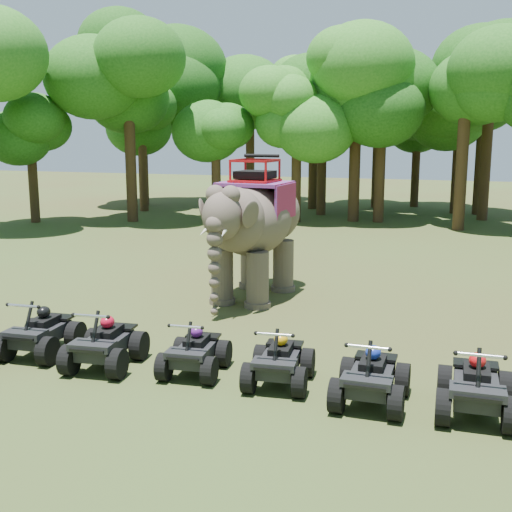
# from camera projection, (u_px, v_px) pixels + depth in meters

# --- Properties ---
(ground) EXTENTS (110.00, 110.00, 0.00)m
(ground) POSITION_uv_depth(u_px,v_px,m) (239.00, 350.00, 14.18)
(ground) COLOR #47381E
(ground) RESTS_ON ground
(elephant) EXTENTS (2.47, 5.01, 4.09)m
(elephant) POSITION_uv_depth(u_px,v_px,m) (254.00, 228.00, 18.40)
(elephant) COLOR brown
(elephant) RESTS_ON ground
(atv_0) EXTENTS (1.36, 1.80, 1.27)m
(atv_0) POSITION_uv_depth(u_px,v_px,m) (40.00, 326.00, 13.80)
(atv_0) COLOR black
(atv_0) RESTS_ON ground
(atv_1) EXTENTS (1.44, 1.86, 1.28)m
(atv_1) POSITION_uv_depth(u_px,v_px,m) (105.00, 337.00, 13.05)
(atv_1) COLOR black
(atv_1) RESTS_ON ground
(atv_2) EXTENTS (1.27, 1.65, 1.15)m
(atv_2) POSITION_uv_depth(u_px,v_px,m) (195.00, 345.00, 12.71)
(atv_2) COLOR black
(atv_2) RESTS_ON ground
(atv_3) EXTENTS (1.33, 1.72, 1.19)m
(atv_3) POSITION_uv_depth(u_px,v_px,m) (279.00, 354.00, 12.15)
(atv_3) COLOR black
(atv_3) RESTS_ON ground
(atv_4) EXTENTS (1.25, 1.70, 1.26)m
(atv_4) POSITION_uv_depth(u_px,v_px,m) (371.00, 369.00, 11.28)
(atv_4) COLOR black
(atv_4) RESTS_ON ground
(atv_5) EXTENTS (1.32, 1.78, 1.30)m
(atv_5) POSITION_uv_depth(u_px,v_px,m) (477.00, 379.00, 10.80)
(atv_5) COLOR black
(atv_5) RESTS_ON ground
(tree_0) EXTENTS (6.21, 6.21, 8.87)m
(tree_0) POSITION_uv_depth(u_px,v_px,m) (381.00, 138.00, 33.70)
(tree_0) COLOR #195114
(tree_0) RESTS_ON ground
(tree_1) EXTENTS (6.31, 6.31, 9.01)m
(tree_1) POSITION_uv_depth(u_px,v_px,m) (463.00, 137.00, 30.84)
(tree_1) COLOR #195114
(tree_1) RESTS_ON ground
(tree_24) EXTENTS (4.58, 4.58, 6.54)m
(tree_24) POSITION_uv_depth(u_px,v_px,m) (32.00, 161.00, 33.82)
(tree_24) COLOR #195114
(tree_24) RESTS_ON ground
(tree_25) EXTENTS (6.36, 6.36, 9.09)m
(tree_25) POSITION_uv_depth(u_px,v_px,m) (130.00, 136.00, 33.92)
(tree_25) COLOR #195114
(tree_25) RESTS_ON ground
(tree_26) EXTENTS (4.76, 4.76, 6.80)m
(tree_26) POSITION_uv_depth(u_px,v_px,m) (216.00, 158.00, 34.16)
(tree_26) COLOR #195114
(tree_26) RESTS_ON ground
(tree_27) EXTENTS (5.09, 5.09, 7.28)m
(tree_27) POSITION_uv_depth(u_px,v_px,m) (296.00, 154.00, 33.89)
(tree_27) COLOR #195114
(tree_27) RESTS_ON ground
(tree_28) EXTENTS (6.30, 6.30, 9.00)m
(tree_28) POSITION_uv_depth(u_px,v_px,m) (487.00, 137.00, 34.49)
(tree_28) COLOR #195114
(tree_28) RESTS_ON ground
(tree_29) EXTENTS (5.10, 5.10, 7.28)m
(tree_29) POSITION_uv_depth(u_px,v_px,m) (143.00, 151.00, 38.72)
(tree_29) COLOR #195114
(tree_29) RESTS_ON ground
(tree_31) EXTENTS (6.26, 6.26, 8.95)m
(tree_31) POSITION_uv_depth(u_px,v_px,m) (129.00, 137.00, 41.42)
(tree_31) COLOR #195114
(tree_31) RESTS_ON ground
(tree_32) EXTENTS (5.47, 5.47, 7.82)m
(tree_32) POSITION_uv_depth(u_px,v_px,m) (458.00, 147.00, 37.60)
(tree_32) COLOR #195114
(tree_32) RESTS_ON ground
(tree_33) EXTENTS (5.69, 5.69, 8.13)m
(tree_33) POSITION_uv_depth(u_px,v_px,m) (322.00, 144.00, 36.88)
(tree_33) COLOR #195114
(tree_33) RESTS_ON ground
(tree_34) EXTENTS (7.67, 7.67, 10.95)m
(tree_34) POSITION_uv_depth(u_px,v_px,m) (142.00, 121.00, 41.55)
(tree_34) COLOR #195114
(tree_34) RESTS_ON ground
(tree_35) EXTENTS (5.18, 5.18, 7.40)m
(tree_35) POSITION_uv_depth(u_px,v_px,m) (416.00, 149.00, 41.01)
(tree_35) COLOR #195114
(tree_35) RESTS_ON ground
(tree_36) EXTENTS (5.95, 5.95, 8.50)m
(tree_36) POSITION_uv_depth(u_px,v_px,m) (313.00, 141.00, 39.80)
(tree_36) COLOR #195114
(tree_36) RESTS_ON ground
(tree_37) EXTENTS (6.90, 6.90, 9.86)m
(tree_37) POSITION_uv_depth(u_px,v_px,m) (250.00, 130.00, 43.79)
(tree_37) COLOR #195114
(tree_37) RESTS_ON ground
(tree_38) EXTENTS (5.87, 5.87, 8.38)m
(tree_38) POSITION_uv_depth(u_px,v_px,m) (377.00, 141.00, 40.51)
(tree_38) COLOR #195114
(tree_38) RESTS_ON ground
(tree_39) EXTENTS (6.47, 6.47, 9.24)m
(tree_39) POSITION_uv_depth(u_px,v_px,m) (482.00, 135.00, 36.90)
(tree_39) COLOR #195114
(tree_39) RESTS_ON ground
(tree_40) EXTENTS (7.09, 7.09, 10.13)m
(tree_40) POSITION_uv_depth(u_px,v_px,m) (356.00, 126.00, 33.91)
(tree_40) COLOR #195114
(tree_40) RESTS_ON ground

